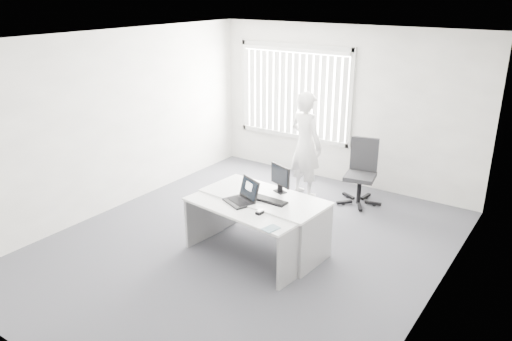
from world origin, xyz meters
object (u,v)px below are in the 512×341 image
Objects in this scene: desk_far at (264,211)px; monitor at (280,179)px; person at (306,145)px; office_chair at (360,183)px; laptop at (238,192)px; desk_near at (247,220)px.

monitor is (0.10, 0.24, 0.41)m from desk_far.
person is (-0.46, 1.94, 0.35)m from desk_far.
monitor is at bearing -111.83° from office_chair.
person is at bearing -176.51° from office_chair.
laptop is (-0.18, -0.34, 0.34)m from desk_far.
person reaches higher than desk_near.
monitor is at bearing 87.19° from laptop.
desk_near is 0.99× the size of desk_far.
desk_far is at bearing -91.14° from monitor.
desk_near is 0.35m from desk_far.
office_chair is at bearing 85.34° from desk_near.
laptop is (-0.14, 0.01, 0.36)m from desk_near.
desk_far is (0.04, 0.35, 0.02)m from desk_near.
desk_far is 2.24m from office_chair.
office_chair reaches higher than desk_near.
person is 2.29m from laptop.
office_chair is at bearing 100.80° from monitor.
person is 4.71× the size of monitor.
person is 4.64× the size of laptop.
person is (-0.42, 2.29, 0.37)m from desk_near.
desk_far reaches higher than desk_near.
office_chair is 2.66m from laptop.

